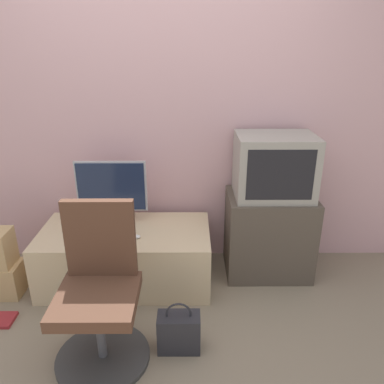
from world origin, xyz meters
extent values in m
plane|color=#7F705B|center=(0.00, 0.00, 0.00)|extent=(12.00, 12.00, 0.00)
cube|color=#CC9EA3|center=(0.00, 1.32, 1.30)|extent=(4.40, 0.05, 2.60)
cube|color=#CCB289|center=(-0.27, 0.91, 0.22)|extent=(1.25, 0.63, 0.43)
cube|color=#4C4238|center=(0.83, 1.04, 0.33)|extent=(0.65, 0.46, 0.65)
cylinder|color=#B2B2B7|center=(-0.37, 1.05, 0.44)|extent=(0.24, 0.24, 0.02)
cylinder|color=#B2B2B7|center=(-0.37, 1.05, 0.50)|extent=(0.08, 0.08, 0.09)
cube|color=#B2B2B7|center=(-0.37, 1.06, 0.72)|extent=(0.53, 0.01, 0.39)
cube|color=#19233D|center=(-0.37, 1.05, 0.72)|extent=(0.50, 0.02, 0.36)
cube|color=white|center=(-0.37, 0.80, 0.44)|extent=(0.28, 0.13, 0.01)
ellipsoid|color=silver|center=(-0.17, 0.79, 0.44)|extent=(0.07, 0.04, 0.03)
cube|color=gray|center=(0.83, 1.05, 0.88)|extent=(0.56, 0.41, 0.46)
cube|color=black|center=(0.83, 0.85, 0.88)|extent=(0.46, 0.01, 0.36)
cylinder|color=#333333|center=(-0.29, 0.12, 0.01)|extent=(0.54, 0.54, 0.03)
cylinder|color=#4C4C51|center=(-0.29, 0.12, 0.21)|extent=(0.05, 0.05, 0.36)
cube|color=#513323|center=(-0.29, 0.12, 0.42)|extent=(0.44, 0.44, 0.07)
cube|color=#513323|center=(-0.29, 0.32, 0.69)|extent=(0.40, 0.05, 0.47)
cube|color=tan|center=(-1.16, 0.75, 0.12)|extent=(0.30, 0.22, 0.24)
cube|color=#232328|center=(0.15, 0.20, 0.12)|extent=(0.25, 0.13, 0.24)
torus|color=#232328|center=(0.15, 0.20, 0.26)|extent=(0.15, 0.01, 0.15)
camera|label=1|loc=(0.22, -1.55, 1.72)|focal=35.00mm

